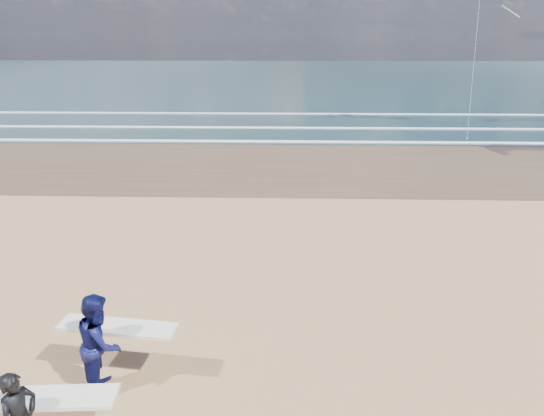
{
  "coord_description": "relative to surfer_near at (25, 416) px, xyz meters",
  "views": [
    {
      "loc": [
        3.86,
        -6.46,
        6.19
      ],
      "look_at": [
        3.47,
        6.0,
        1.73
      ],
      "focal_mm": 32.0,
      "sensor_mm": 36.0,
      "label": 1
    }
  ],
  "objects": [
    {
      "name": "ocean",
      "position": [
        20.0,
        72.83,
        -0.82
      ],
      "size": [
        220.0,
        100.0,
        0.02
      ],
      "primitive_type": "cube",
      "color": "#193237",
      "rests_on": "ground"
    },
    {
      "name": "foam_breakers",
      "position": [
        20.0,
        28.93,
        -0.78
      ],
      "size": [
        220.0,
        11.7,
        0.05
      ],
      "color": "white",
      "rests_on": "ground"
    },
    {
      "name": "surfer_near",
      "position": [
        0.0,
        0.0,
        0.0
      ],
      "size": [
        2.23,
        1.04,
        1.63
      ],
      "color": "black",
      "rests_on": "ground"
    },
    {
      "name": "surfer_far",
      "position": [
        0.56,
        1.66,
        0.15
      ],
      "size": [
        2.25,
        1.29,
        1.95
      ],
      "color": "#0C1045",
      "rests_on": "ground"
    },
    {
      "name": "kite_1",
      "position": [
        15.87,
        27.51,
        5.57
      ],
      "size": [
        6.26,
        4.79,
        11.28
      ],
      "color": "slate",
      "rests_on": "ground"
    }
  ]
}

